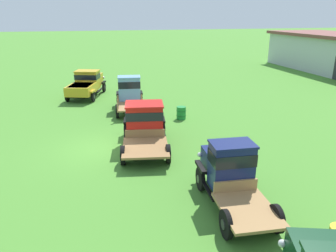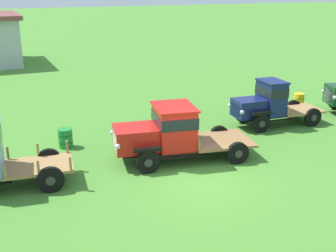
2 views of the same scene
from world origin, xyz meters
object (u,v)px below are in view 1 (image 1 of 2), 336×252
(vintage_truck_second_in_line, at_px, (130,93))
(vintage_truck_far_side, at_px, (229,171))
(oil_drum_near_fence, at_px, (181,113))
(vintage_truck_foreground_near, at_px, (87,83))
(vintage_truck_midrow_center, at_px, (145,122))

(vintage_truck_second_in_line, bearing_deg, vintage_truck_far_side, 7.60)
(vintage_truck_second_in_line, bearing_deg, oil_drum_near_fence, 41.75)
(vintage_truck_foreground_near, distance_m, vintage_truck_midrow_center, 11.73)
(vintage_truck_second_in_line, distance_m, vintage_truck_far_side, 12.90)
(vintage_truck_foreground_near, height_order, vintage_truck_second_in_line, vintage_truck_second_in_line)
(vintage_truck_midrow_center, relative_size, vintage_truck_far_side, 1.20)
(vintage_truck_second_in_line, height_order, oil_drum_near_fence, vintage_truck_second_in_line)
(oil_drum_near_fence, bearing_deg, vintage_truck_second_in_line, -138.25)
(vintage_truck_foreground_near, relative_size, vintage_truck_midrow_center, 0.98)
(vintage_truck_second_in_line, distance_m, oil_drum_near_fence, 4.33)
(oil_drum_near_fence, bearing_deg, vintage_truck_midrow_center, -41.10)
(vintage_truck_second_in_line, bearing_deg, vintage_truck_foreground_near, -149.63)
(vintage_truck_foreground_near, xyz_separation_m, oil_drum_near_fence, (7.96, 5.64, -0.64))
(vintage_truck_foreground_near, xyz_separation_m, vintage_truck_far_side, (17.58, 4.51, 0.09))
(vintage_truck_far_side, distance_m, oil_drum_near_fence, 9.71)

